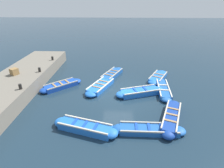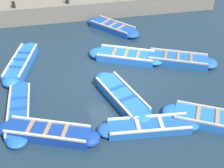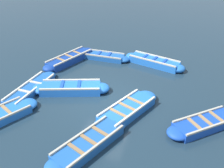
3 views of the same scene
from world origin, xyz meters
TOP-DOWN VIEW (x-y plane):
  - ground_plane at (0.00, 0.00)m, footprint 120.00×120.00m
  - boat_outer_left at (3.07, -3.12)m, footprint 2.07×3.81m
  - boat_stern_in at (-1.44, 0.81)m, footprint 2.38×3.77m
  - boat_end_of_row at (-1.79, -4.19)m, footprint 3.74×1.73m
  - boat_centre at (3.43, 0.51)m, footprint 1.08×3.85m
  - boat_broadside at (-4.59, 0.80)m, footprint 3.13×2.90m
  - boat_near_quay at (1.58, -0.09)m, footprint 3.82×2.00m
  - boat_outer_right at (1.61, -4.18)m, footprint 3.88×0.86m
  - boat_inner_gap at (-0.64, 3.18)m, footprint 2.29×3.73m
  - boat_tucked at (3.46, 2.77)m, footprint 2.40×3.42m
  - quay_wall at (-7.90, 0.00)m, footprint 3.54×15.45m
  - bollard_north at (-6.47, -4.58)m, footprint 0.20×0.20m
  - bollard_mid_north at (-6.47, -1.53)m, footprint 0.20×0.20m

SIDE VIEW (x-z plane):
  - ground_plane at x=0.00m, z-range 0.00..0.00m
  - boat_outer_right at x=1.61m, z-range -0.03..0.33m
  - boat_centre at x=3.43m, z-range -0.03..0.33m
  - boat_tucked at x=3.46m, z-range -0.03..0.36m
  - boat_stern_in at x=-1.44m, z-range -0.03..0.38m
  - boat_broadside at x=-4.59m, z-range -0.03..0.38m
  - boat_inner_gap at x=-0.64m, z-range -0.03..0.38m
  - boat_near_quay at x=1.58m, z-range -0.03..0.42m
  - boat_outer_left at x=3.07m, z-range -0.03..0.43m
  - boat_end_of_row at x=-1.79m, z-range -0.03..0.43m
  - quay_wall at x=-7.90m, z-range 0.00..1.04m
  - bollard_north at x=-6.47m, z-range 1.04..1.39m
  - bollard_mid_north at x=-6.47m, z-range 1.04..1.39m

